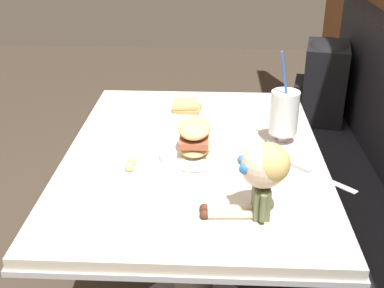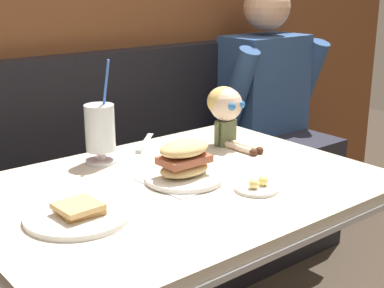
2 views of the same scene
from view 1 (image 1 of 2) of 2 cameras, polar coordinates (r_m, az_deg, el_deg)
booth_bench at (r=1.89m, az=20.12°, el=-12.47°), size 2.60×0.48×1.00m
diner_table at (r=1.67m, az=0.22°, el=-6.85°), size 1.11×0.81×0.74m
toast_plate at (r=1.86m, az=-0.51°, el=3.90°), size 0.25×0.25×0.04m
milkshake_glass at (r=1.61m, az=10.47°, el=3.22°), size 0.10×0.10×0.31m
sandwich_plate at (r=1.53m, az=0.26°, el=0.19°), size 0.22×0.22×0.12m
butter_saucer at (r=1.47m, az=-6.89°, el=-2.75°), size 0.12×0.12×0.04m
butter_knife at (r=1.49m, az=13.12°, el=-2.99°), size 0.18×0.18×0.01m
seated_doll at (r=1.21m, az=8.12°, el=-2.97°), size 0.12×0.22×0.20m
backpack at (r=2.58m, az=14.80°, el=7.22°), size 0.33×0.29×0.41m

